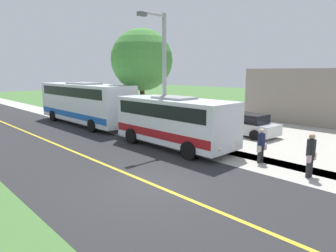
# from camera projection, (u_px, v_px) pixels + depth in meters

# --- Properties ---
(ground_plane) EXTENTS (120.00, 120.00, 0.00)m
(ground_plane) POSITION_uv_depth(u_px,v_px,m) (151.00, 184.00, 11.00)
(ground_plane) COLOR #477238
(road_surface) EXTENTS (8.00, 100.00, 0.01)m
(road_surface) POSITION_uv_depth(u_px,v_px,m) (151.00, 184.00, 11.00)
(road_surface) COLOR #28282B
(road_surface) RESTS_ON ground
(sidewalk) EXTENTS (2.40, 100.00, 0.01)m
(sidewalk) POSITION_uv_depth(u_px,v_px,m) (230.00, 156.00, 14.55)
(sidewalk) COLOR #B2ADA3
(sidewalk) RESTS_ON ground
(road_centre_line) EXTENTS (0.16, 100.00, 0.00)m
(road_centre_line) POSITION_uv_depth(u_px,v_px,m) (151.00, 183.00, 11.00)
(road_centre_line) COLOR gold
(road_centre_line) RESTS_ON ground
(shuttle_bus_front) EXTENTS (2.77, 7.35, 2.81)m
(shuttle_bus_front) POSITION_uv_depth(u_px,v_px,m) (174.00, 119.00, 16.16)
(shuttle_bus_front) COLOR white
(shuttle_bus_front) RESTS_ON ground
(transit_bus_rear) EXTENTS (2.79, 10.62, 3.31)m
(transit_bus_rear) POSITION_uv_depth(u_px,v_px,m) (85.00, 102.00, 23.23)
(transit_bus_rear) COLOR white
(transit_bus_rear) RESTS_ON ground
(pedestrian_with_bags) EXTENTS (0.72, 0.34, 1.78)m
(pedestrian_with_bags) POSITION_uv_depth(u_px,v_px,m) (311.00, 154.00, 11.53)
(pedestrian_with_bags) COLOR #262628
(pedestrian_with_bags) RESTS_ON ground
(pedestrian_waiting) EXTENTS (0.72, 0.34, 1.59)m
(pedestrian_waiting) POSITION_uv_depth(u_px,v_px,m) (261.00, 145.00, 13.44)
(pedestrian_waiting) COLOR #262628
(pedestrian_waiting) RESTS_ON ground
(street_light_pole) EXTENTS (1.97, 0.24, 7.36)m
(street_light_pole) POSITION_uv_depth(u_px,v_px,m) (163.00, 73.00, 16.79)
(street_light_pole) COLOR #9E9EA3
(street_light_pole) RESTS_ON ground
(parked_car_near) EXTENTS (2.19, 4.49, 1.45)m
(parked_car_near) POSITION_uv_depth(u_px,v_px,m) (245.00, 125.00, 19.41)
(parked_car_near) COLOR silver
(parked_car_near) RESTS_ON ground
(tree_curbside) EXTENTS (4.60, 4.60, 7.32)m
(tree_curbside) POSITION_uv_depth(u_px,v_px,m) (142.00, 60.00, 21.89)
(tree_curbside) COLOR #4C3826
(tree_curbside) RESTS_ON ground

